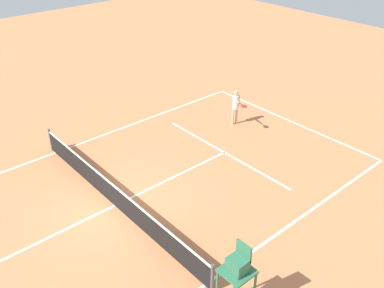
# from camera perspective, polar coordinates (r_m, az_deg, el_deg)

# --- Properties ---
(ground_plane) EXTENTS (60.00, 60.00, 0.00)m
(ground_plane) POSITION_cam_1_polar(r_m,az_deg,el_deg) (16.18, -10.24, -8.08)
(ground_plane) COLOR #D37A4C
(court_lines) EXTENTS (9.94, 20.78, 0.01)m
(court_lines) POSITION_cam_1_polar(r_m,az_deg,el_deg) (16.18, -10.24, -8.07)
(court_lines) COLOR white
(court_lines) RESTS_ON ground
(tennis_net) EXTENTS (10.54, 0.10, 1.07)m
(tennis_net) POSITION_cam_1_polar(r_m,az_deg,el_deg) (15.88, -10.40, -6.68)
(tennis_net) COLOR #4C4C51
(tennis_net) RESTS_ON ground
(player_serving) EXTENTS (1.27, 0.81, 1.82)m
(player_serving) POSITION_cam_1_polar(r_m,az_deg,el_deg) (20.92, 5.88, 5.28)
(player_serving) COLOR #D8A884
(player_serving) RESTS_ON ground
(tennis_ball) EXTENTS (0.07, 0.07, 0.07)m
(tennis_ball) POSITION_cam_1_polar(r_m,az_deg,el_deg) (19.08, 1.80, -0.84)
(tennis_ball) COLOR #CCE033
(tennis_ball) RESTS_ON ground
(umpire_chair) EXTENTS (0.80, 0.80, 2.41)m
(umpire_chair) POSITION_cam_1_polar(r_m,az_deg,el_deg) (11.49, 6.11, -16.40)
(umpire_chair) COLOR #2D6B4C
(umpire_chair) RESTS_ON ground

